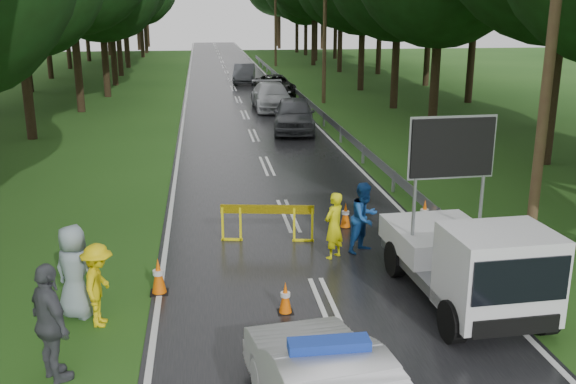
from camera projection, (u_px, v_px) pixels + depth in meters
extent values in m
plane|color=#1E4614|center=(329.00, 310.00, 12.63)|extent=(160.00, 160.00, 0.00)
cube|color=black|center=(238.00, 100.00, 41.19)|extent=(7.00, 140.00, 0.02)
cylinder|color=gray|center=(508.00, 284.00, 13.01)|extent=(0.12, 0.12, 0.70)
cube|color=gray|center=(295.00, 90.00, 41.52)|extent=(0.05, 60.00, 0.30)
cylinder|color=#4E3424|center=(552.00, 43.00, 13.82)|extent=(0.24, 0.24, 10.00)
cylinder|color=#4E3424|center=(325.00, 20.00, 38.57)|extent=(0.24, 0.24, 10.00)
cylinder|color=#4E3424|center=(275.00, 15.00, 63.33)|extent=(0.24, 0.24, 10.00)
cube|color=#1938A5|center=(329.00, 345.00, 8.35)|extent=(1.11, 0.43, 0.14)
cube|color=gray|center=(455.00, 271.00, 13.23)|extent=(2.05, 4.02, 0.23)
cube|color=white|center=(438.00, 238.00, 14.01)|extent=(2.07, 2.34, 0.51)
cube|color=white|center=(498.00, 273.00, 11.46)|extent=(1.94, 1.58, 1.59)
cube|color=black|center=(521.00, 281.00, 10.68)|extent=(1.73, 0.12, 0.80)
cube|color=black|center=(452.00, 147.00, 13.07)|extent=(1.78, 0.20, 1.22)
cylinder|color=black|center=(452.00, 322.00, 11.34)|extent=(0.30, 0.80, 0.79)
cylinder|color=black|center=(544.00, 313.00, 11.65)|extent=(0.30, 0.80, 0.79)
cylinder|color=black|center=(395.00, 259.00, 14.17)|extent=(0.30, 0.80, 0.79)
cylinder|color=black|center=(470.00, 253.00, 14.48)|extent=(0.30, 0.80, 0.79)
cube|color=#FDED0D|center=(223.00, 224.00, 16.25)|extent=(0.06, 0.06, 0.91)
cube|color=#FDED0D|center=(240.00, 224.00, 16.24)|extent=(0.06, 0.06, 0.91)
cube|color=#FDED0D|center=(294.00, 225.00, 16.19)|extent=(0.06, 0.06, 0.91)
cube|color=#FDED0D|center=(312.00, 225.00, 16.17)|extent=(0.06, 0.06, 0.91)
cube|color=#F2CC00|center=(267.00, 209.00, 16.10)|extent=(2.34, 0.45, 0.23)
imported|color=yellow|center=(334.00, 226.00, 15.04)|extent=(0.70, 0.68, 1.62)
imported|color=#174898|center=(364.00, 218.00, 15.43)|extent=(1.07, 1.03, 1.74)
imported|color=yellow|center=(99.00, 285.00, 11.85)|extent=(0.67, 1.08, 1.60)
imported|color=#45484E|center=(51.00, 323.00, 10.02)|extent=(1.07, 1.23, 1.98)
imported|color=gray|center=(75.00, 272.00, 12.15)|extent=(1.08, 0.97, 1.85)
imported|color=#3E4046|center=(294.00, 115.00, 30.60)|extent=(2.51, 4.97, 1.62)
imported|color=#ABADB3|center=(272.00, 96.00, 37.23)|extent=(2.19, 5.27, 1.52)
imported|color=black|center=(275.00, 85.00, 43.08)|extent=(2.48, 5.01, 1.37)
imported|color=#3C3E43|center=(244.00, 74.00, 50.16)|extent=(2.09, 4.66, 1.49)
cube|color=black|center=(285.00, 312.00, 12.52)|extent=(0.31, 0.31, 0.03)
cone|color=#FF6408|center=(285.00, 297.00, 12.43)|extent=(0.26, 0.26, 0.64)
cube|color=black|center=(345.00, 227.00, 17.37)|extent=(0.34, 0.34, 0.03)
cone|color=#FF6408|center=(345.00, 215.00, 17.27)|extent=(0.28, 0.28, 0.69)
cube|color=black|center=(159.00, 293.00, 13.38)|extent=(0.37, 0.37, 0.03)
cone|color=#FF6408|center=(158.00, 275.00, 13.27)|extent=(0.31, 0.31, 0.77)
cube|color=black|center=(424.00, 227.00, 17.34)|extent=(0.38, 0.38, 0.03)
cone|color=#FF6408|center=(424.00, 213.00, 17.23)|extent=(0.31, 0.31, 0.78)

